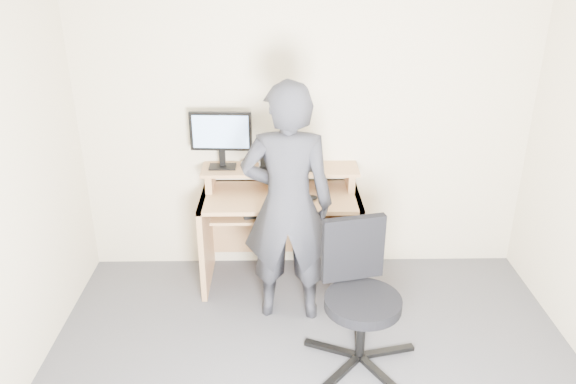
{
  "coord_description": "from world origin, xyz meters",
  "views": [
    {
      "loc": [
        -0.21,
        -2.41,
        2.49
      ],
      "look_at": [
        -0.15,
        1.05,
        0.95
      ],
      "focal_mm": 35.0,
      "sensor_mm": 36.0,
      "label": 1
    }
  ],
  "objects_px": {
    "monitor": "(221,135)",
    "person": "(288,205)",
    "office_chair": "(359,290)",
    "desk": "(280,214)"
  },
  "relations": [
    {
      "from": "monitor",
      "to": "person",
      "type": "relative_size",
      "value": 0.27
    },
    {
      "from": "office_chair",
      "to": "desk",
      "type": "bearing_deg",
      "value": 103.5
    },
    {
      "from": "office_chair",
      "to": "person",
      "type": "distance_m",
      "value": 0.75
    },
    {
      "from": "office_chair",
      "to": "person",
      "type": "bearing_deg",
      "value": 119.56
    },
    {
      "from": "office_chair",
      "to": "person",
      "type": "relative_size",
      "value": 0.53
    },
    {
      "from": "desk",
      "to": "person",
      "type": "height_order",
      "value": "person"
    },
    {
      "from": "desk",
      "to": "person",
      "type": "distance_m",
      "value": 0.6
    },
    {
      "from": "monitor",
      "to": "desk",
      "type": "bearing_deg",
      "value": -6.87
    },
    {
      "from": "person",
      "to": "desk",
      "type": "bearing_deg",
      "value": -81.75
    },
    {
      "from": "desk",
      "to": "monitor",
      "type": "distance_m",
      "value": 0.77
    }
  ]
}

